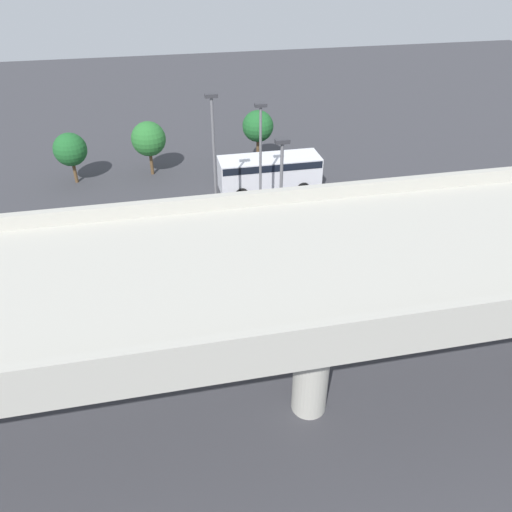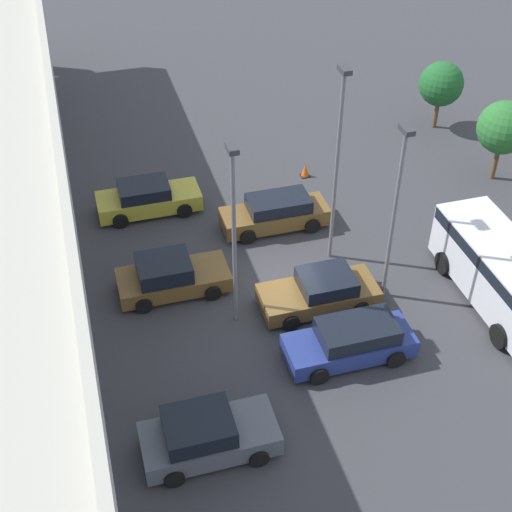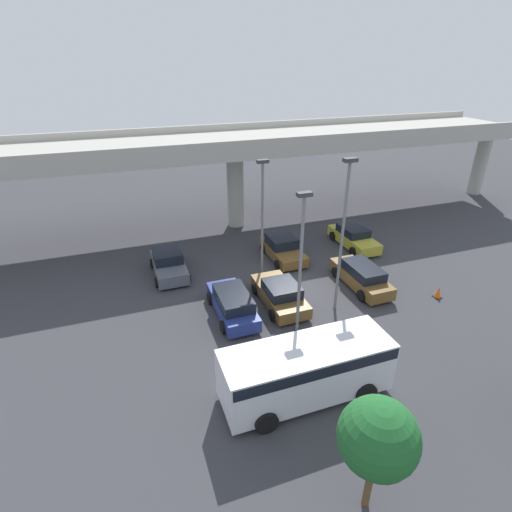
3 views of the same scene
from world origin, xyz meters
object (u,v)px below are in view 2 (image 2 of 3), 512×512
object	(u,v)px
shuttle_bus	(502,272)
lamp_post_near_aisle	(338,155)
parked_car_2	(320,292)
parked_car_4	(276,213)
lamp_post_by_overpass	(396,203)
tree_front_right	(441,84)
lamp_post_mid_lot	(234,225)
parked_car_3	(171,276)
traffic_cone	(305,171)
parked_car_5	(148,198)
parked_car_0	(207,435)
tree_front_centre	(504,128)
parked_car_1	(351,341)

from	to	relation	value
shuttle_bus	lamp_post_near_aisle	world-z (taller)	lamp_post_near_aisle
parked_car_2	parked_car_4	bearing A→B (deg)	-88.70
parked_car_4	lamp_post_by_overpass	size ratio (longest dim) A/B	0.63
parked_car_2	tree_front_right	size ratio (longest dim) A/B	1.23
parked_car_2	lamp_post_mid_lot	xyz separation A→B (m)	(0.14, 3.43, 3.88)
parked_car_2	parked_car_3	xyz separation A→B (m)	(2.52, 5.53, 0.04)
parked_car_4	shuttle_bus	bearing A→B (deg)	133.85
lamp_post_near_aisle	parked_car_4	bearing A→B (deg)	30.44
lamp_post_by_overpass	traffic_cone	bearing A→B (deg)	0.62
parked_car_4	parked_car_5	distance (m)	6.09
parked_car_0	parked_car_3	xyz separation A→B (m)	(8.09, -0.34, -0.03)
parked_car_5	tree_front_centre	distance (m)	17.38
parked_car_0	parked_car_1	world-z (taller)	parked_car_0
parked_car_1	parked_car_3	bearing A→B (deg)	-43.91
parked_car_0	tree_front_right	bearing A→B (deg)	46.04
parked_car_2	lamp_post_near_aisle	world-z (taller)	lamp_post_near_aisle
lamp_post_by_overpass	tree_front_right	xyz separation A→B (m)	(12.34, -8.59, -1.93)
parked_car_3	parked_car_2	bearing A→B (deg)	-24.49
lamp_post_mid_lot	parked_car_2	bearing A→B (deg)	-92.39
parked_car_1	parked_car_2	world-z (taller)	parked_car_1
parked_car_4	traffic_cone	size ratio (longest dim) A/B	6.97
parked_car_3	tree_front_centre	distance (m)	17.74
parked_car_5	parked_car_0	bearing A→B (deg)	-91.40
traffic_cone	parked_car_3	bearing A→B (deg)	129.86
parked_car_2	lamp_post_near_aisle	xyz separation A→B (m)	(2.84, -1.49, 4.37)
parked_car_5	lamp_post_mid_lot	bearing A→B (deg)	-75.71
parked_car_1	lamp_post_mid_lot	bearing A→B (deg)	-40.82
shuttle_bus	lamp_post_by_overpass	size ratio (longest dim) A/B	0.94
lamp_post_near_aisle	lamp_post_by_overpass	world-z (taller)	lamp_post_near_aisle
parked_car_2	tree_front_centre	bearing A→B (deg)	-150.63
lamp_post_mid_lot	tree_front_centre	xyz separation A→B (m)	(6.39, -15.05, -1.72)
parked_car_1	parked_car_2	bearing A→B (deg)	-87.38
lamp_post_by_overpass	shuttle_bus	bearing A→B (deg)	-110.59
lamp_post_near_aisle	lamp_post_mid_lot	distance (m)	5.63
parked_car_1	shuttle_bus	world-z (taller)	shuttle_bus
lamp_post_near_aisle	lamp_post_by_overpass	xyz separation A→B (m)	(-2.98, -1.19, -0.54)
parked_car_2	parked_car_5	distance (m)	10.06
parked_car_5	tree_front_right	world-z (taller)	tree_front_right
parked_car_4	tree_front_right	distance (m)	13.31
parked_car_2	traffic_cone	bearing A→B (deg)	-105.52
parked_car_1	tree_front_centre	bearing A→B (deg)	-140.48
shuttle_bus	tree_front_right	distance (m)	14.64
shuttle_bus	lamp_post_by_overpass	xyz separation A→B (m)	(1.58, 4.21, 2.99)
parked_car_0	lamp_post_by_overpass	distance (m)	10.82
parked_car_0	tree_front_right	xyz separation A→B (m)	(17.78, -17.15, 1.84)
lamp_post_near_aisle	traffic_cone	size ratio (longest dim) A/B	12.46
parked_car_5	tree_front_right	bearing A→B (deg)	12.77
parked_car_3	tree_front_right	xyz separation A→B (m)	(9.69, -16.81, 1.86)
parked_car_4	lamp_post_by_overpass	bearing A→B (deg)	116.13
parked_car_3	lamp_post_near_aisle	xyz separation A→B (m)	(0.32, -7.02, 4.33)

